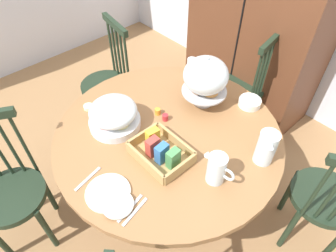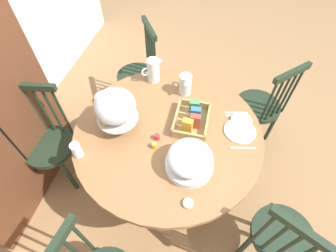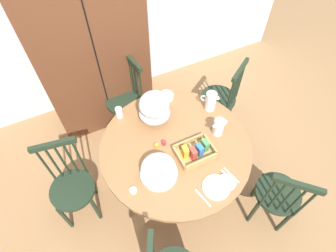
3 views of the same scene
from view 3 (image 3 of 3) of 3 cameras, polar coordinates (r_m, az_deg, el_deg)
The scene contains 22 objects.
ground_plane at distance 2.96m, azimuth 3.40°, elevation -14.41°, with size 10.00×10.00×0.00m, color #997047.
wooden_armoire at distance 3.01m, azimuth -16.06°, elevation 15.56°, with size 1.18×0.60×1.96m.
dining_table at distance 2.53m, azimuth 1.51°, elevation -6.39°, with size 1.32×1.32×0.74m.
windsor_chair_near_window at distance 3.12m, azimuth -8.83°, elevation 5.38°, with size 0.41×0.41×0.97m.
windsor_chair_by_cabinet at distance 2.64m, azimuth -19.40°, elevation -11.99°, with size 0.41×0.40×0.97m.
windsor_chair_far_side at distance 2.65m, azimuth 21.99°, elevation -13.38°, with size 0.47×0.47×0.97m.
windsor_chair_host_seat at distance 3.15m, azimuth 10.82°, elevation 5.53°, with size 0.46×0.46×0.97m.
pastry_stand_with_dome at distance 2.39m, azimuth -2.92°, elevation 4.36°, with size 0.28×0.28×0.34m.
fruit_platter_covered at distance 2.15m, azimuth -1.98°, elevation -9.17°, with size 0.30×0.30×0.18m.
orange_juice_pitcher at distance 2.59m, azimuth 8.88°, elevation 5.02°, with size 0.13×0.16×0.20m.
milk_pitcher at distance 2.42m, azimuth 10.52°, elevation -0.29°, with size 0.18×0.09×0.17m.
cereal_basket at distance 2.30m, azimuth 5.68°, elevation -5.32°, with size 0.32×0.24×0.12m.
china_plate_large at distance 2.21m, azimuth 10.04°, elevation -12.50°, with size 0.22×0.22×0.01m, color white.
china_plate_small at distance 2.23m, azimuth 12.13°, elevation -11.48°, with size 0.15×0.15×0.01m, color white.
cereal_bowl at distance 2.70m, azimuth -0.34°, elevation 6.25°, with size 0.14×0.14×0.04m, color white.
drinking_glass at distance 2.56m, azimuth -10.20°, elevation 2.78°, with size 0.06×0.06×0.11m, color silver.
butter_dish at distance 2.17m, azimuth -7.31°, elevation -13.25°, with size 0.06×0.06×0.02m, color beige.
jam_jar_strawberry at distance 2.36m, azimuth -0.86°, elevation -3.55°, with size 0.04×0.04×0.04m, color #B7282D.
jam_jar_apricot at distance 2.34m, azimuth -2.41°, elevation -4.17°, with size 0.04×0.04×0.04m, color orange.
table_knife at distance 2.27m, azimuth 12.58°, elevation -10.42°, with size 0.17×0.01×0.01m, color silver.
dinner_fork at distance 2.28m, azimuth 13.10°, elevation -9.98°, with size 0.17×0.01×0.01m, color silver.
soup_spoon at distance 2.16m, azimuth 7.31°, elevation -14.71°, with size 0.17×0.01×0.01m, color silver.
Camera 3 is at (-0.65, -0.94, 2.73)m, focal length 29.12 mm.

